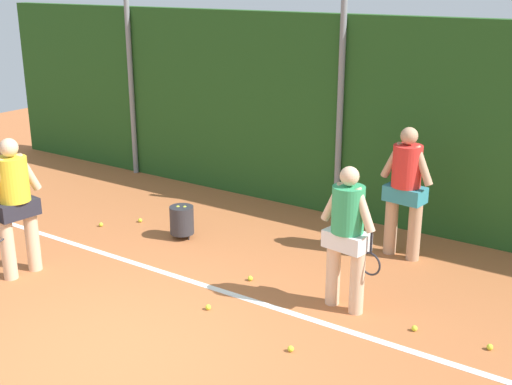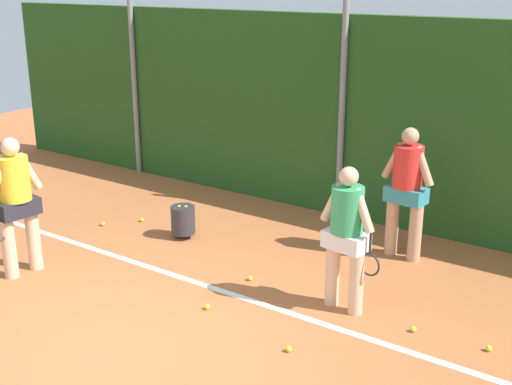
% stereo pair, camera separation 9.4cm
% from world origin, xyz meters
% --- Properties ---
extents(ground_plane, '(24.01, 24.01, 0.00)m').
position_xyz_m(ground_plane, '(0.00, 1.52, 0.00)').
color(ground_plane, '#B76638').
extents(hedge_fence_backdrop, '(15.61, 0.25, 3.21)m').
position_xyz_m(hedge_fence_backdrop, '(0.00, 5.18, 1.61)').
color(hedge_fence_backdrop, '#23511E').
rests_on(hedge_fence_backdrop, ground_plane).
extents(fence_post_left, '(0.10, 0.10, 3.44)m').
position_xyz_m(fence_post_left, '(-4.50, 5.00, 1.72)').
color(fence_post_left, gray).
rests_on(fence_post_left, ground_plane).
extents(fence_post_center, '(0.10, 0.10, 3.44)m').
position_xyz_m(fence_post_center, '(0.00, 5.00, 1.72)').
color(fence_post_center, gray).
rests_on(fence_post_center, ground_plane).
extents(court_baseline_paint, '(11.40, 0.10, 0.01)m').
position_xyz_m(court_baseline_paint, '(0.00, 1.76, 0.00)').
color(court_baseline_paint, white).
rests_on(court_baseline_paint, ground_plane).
extents(player_foreground_near, '(0.39, 0.84, 1.84)m').
position_xyz_m(player_foreground_near, '(-2.39, 0.69, 1.03)').
color(player_foreground_near, beige).
rests_on(player_foreground_near, ground_plane).
extents(player_midcourt, '(0.81, 0.37, 1.75)m').
position_xyz_m(player_midcourt, '(1.56, 2.23, 0.98)').
color(player_midcourt, beige).
rests_on(player_midcourt, ground_plane).
extents(player_backcourt_far, '(0.78, 0.40, 1.85)m').
position_xyz_m(player_backcourt_far, '(1.52, 4.06, 1.04)').
color(player_backcourt_far, tan).
rests_on(player_backcourt_far, ground_plane).
extents(ball_hopper, '(0.36, 0.36, 0.51)m').
position_xyz_m(ball_hopper, '(-1.46, 2.84, 0.29)').
color(ball_hopper, '#2D2D33').
rests_on(ball_hopper, ground_plane).
extents(tennis_ball_0, '(0.07, 0.07, 0.07)m').
position_xyz_m(tennis_ball_0, '(1.54, 1.04, 0.03)').
color(tennis_ball_0, '#CCDB33').
rests_on(tennis_ball_0, ground_plane).
extents(tennis_ball_1, '(0.07, 0.07, 0.07)m').
position_xyz_m(tennis_ball_1, '(0.22, 2.21, 0.03)').
color(tennis_ball_1, '#CCDB33').
rests_on(tennis_ball_1, ground_plane).
extents(tennis_ball_2, '(0.07, 0.07, 0.07)m').
position_xyz_m(tennis_ball_2, '(-2.97, 1.35, 0.03)').
color(tennis_ball_2, '#CCDB33').
rests_on(tennis_ball_2, ground_plane).
extents(tennis_ball_3, '(0.07, 0.07, 0.07)m').
position_xyz_m(tennis_ball_3, '(-2.46, 2.97, 0.03)').
color(tennis_ball_3, '#CCDB33').
rests_on(tennis_ball_3, ground_plane).
extents(tennis_ball_5, '(0.07, 0.07, 0.07)m').
position_xyz_m(tennis_ball_5, '(0.26, 1.28, 0.03)').
color(tennis_ball_5, '#CCDB33').
rests_on(tennis_ball_5, ground_plane).
extents(tennis_ball_6, '(0.07, 0.07, 0.07)m').
position_xyz_m(tennis_ball_6, '(-2.83, 2.49, 0.03)').
color(tennis_ball_6, '#CCDB33').
rests_on(tennis_ball_6, ground_plane).
extents(tennis_ball_7, '(0.07, 0.07, 0.07)m').
position_xyz_m(tennis_ball_7, '(2.46, 2.18, 0.03)').
color(tennis_ball_7, '#CCDB33').
rests_on(tennis_ball_7, ground_plane).
extents(tennis_ball_8, '(0.07, 0.07, 0.07)m').
position_xyz_m(tennis_ball_8, '(3.27, 2.26, 0.03)').
color(tennis_ball_8, '#CCDB33').
rests_on(tennis_ball_8, ground_plane).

